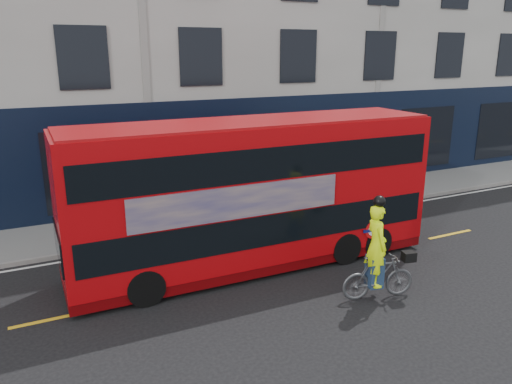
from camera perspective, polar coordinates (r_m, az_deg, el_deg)
ground at (r=11.76m, az=-1.28°, el=-13.33°), size 120.00×120.00×0.00m
pavement at (r=17.35m, az=-10.33°, el=-3.46°), size 60.00×3.00×0.12m
kerb at (r=15.99m, az=-8.84°, el=-5.07°), size 60.00×0.12×0.13m
building_terrace at (r=22.74m, az=-16.10°, el=19.77°), size 50.00×10.07×15.00m
road_edge_line at (r=15.74m, az=-8.50°, el=-5.63°), size 58.00×0.10×0.01m
lane_dashes at (r=12.98m, az=-4.10°, el=-10.37°), size 58.00×0.12×0.01m
bus at (r=13.33m, az=-0.14°, el=-0.14°), size 9.98×2.41×4.01m
cyclist at (r=12.23m, az=13.73°, el=-8.00°), size 1.88×0.91×2.57m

